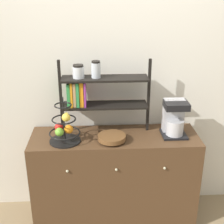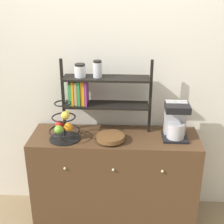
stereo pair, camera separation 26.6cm
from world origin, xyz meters
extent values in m
cube|color=silver|center=(0.00, 0.51, 1.30)|extent=(7.00, 0.05, 2.60)
cube|color=#4C331E|center=(0.00, 0.23, 0.44)|extent=(1.48, 0.47, 0.87)
sphere|color=#B2AD8C|center=(-0.41, -0.01, 0.68)|extent=(0.02, 0.02, 0.02)
sphere|color=#B2AD8C|center=(0.00, -0.01, 0.68)|extent=(0.02, 0.02, 0.02)
sphere|color=#B2AD8C|center=(0.41, -0.01, 0.68)|extent=(0.02, 0.02, 0.02)
cube|color=black|center=(0.52, 0.23, 0.88)|extent=(0.21, 0.22, 0.02)
cube|color=#B7B7BC|center=(0.52, 0.29, 1.04)|extent=(0.18, 0.09, 0.30)
cylinder|color=#B7B7BC|center=(0.52, 0.21, 0.96)|extent=(0.15, 0.15, 0.13)
cube|color=black|center=(0.52, 0.22, 1.16)|extent=(0.20, 0.17, 0.06)
cylinder|color=black|center=(-0.43, 0.16, 0.88)|extent=(0.27, 0.27, 0.01)
cylinder|color=black|center=(-0.43, 0.16, 1.08)|extent=(0.01, 0.01, 0.39)
torus|color=black|center=(-0.43, 0.16, 0.95)|extent=(0.27, 0.27, 0.01)
torus|color=black|center=(-0.43, 0.16, 1.08)|extent=(0.20, 0.20, 0.01)
torus|color=black|center=(-0.43, 0.16, 1.20)|extent=(0.15, 0.15, 0.01)
sphere|color=red|center=(-0.48, 0.20, 0.99)|extent=(0.07, 0.07, 0.07)
sphere|color=#6BAD33|center=(-0.47, 0.11, 0.99)|extent=(0.07, 0.07, 0.07)
sphere|color=orange|center=(-0.39, 0.15, 0.99)|extent=(0.08, 0.08, 0.08)
ellipsoid|color=yellow|center=(-0.40, 0.17, 1.10)|extent=(0.07, 0.15, 0.04)
sphere|color=gold|center=(-0.40, 0.12, 1.11)|extent=(0.07, 0.07, 0.07)
cylinder|color=brown|center=(-0.03, 0.14, 0.88)|extent=(0.13, 0.13, 0.02)
cylinder|color=brown|center=(-0.03, 0.14, 0.91)|extent=(0.24, 0.24, 0.04)
cube|color=black|center=(-0.46, 0.35, 1.20)|extent=(0.02, 0.02, 0.66)
cube|color=black|center=(0.31, 0.35, 1.20)|extent=(0.02, 0.02, 0.66)
cube|color=black|center=(-0.08, 0.35, 1.12)|extent=(0.74, 0.20, 0.02)
cube|color=black|center=(-0.08, 0.35, 1.37)|extent=(0.74, 0.20, 0.02)
cube|color=#2D8C47|center=(-0.39, 0.35, 1.23)|extent=(0.03, 0.13, 0.20)
cube|color=orange|center=(-0.37, 0.35, 1.24)|extent=(0.02, 0.16, 0.22)
cube|color=tan|center=(-0.34, 0.35, 1.24)|extent=(0.02, 0.16, 0.21)
cube|color=#2D8C47|center=(-0.31, 0.35, 1.24)|extent=(0.02, 0.16, 0.22)
cube|color=orange|center=(-0.28, 0.35, 1.24)|extent=(0.03, 0.14, 0.22)
cube|color=#8C338C|center=(-0.25, 0.35, 1.24)|extent=(0.02, 0.16, 0.22)
cylinder|color=silver|center=(-0.30, 0.35, 1.43)|extent=(0.10, 0.10, 0.10)
cylinder|color=black|center=(-0.30, 0.35, 1.48)|extent=(0.09, 0.09, 0.02)
cylinder|color=silver|center=(-0.15, 0.35, 1.44)|extent=(0.08, 0.08, 0.13)
cylinder|color=black|center=(-0.15, 0.35, 1.51)|extent=(0.07, 0.07, 0.02)
camera|label=1|loc=(-0.16, -2.22, 2.12)|focal=50.00mm
camera|label=2|loc=(0.11, -2.22, 2.12)|focal=50.00mm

